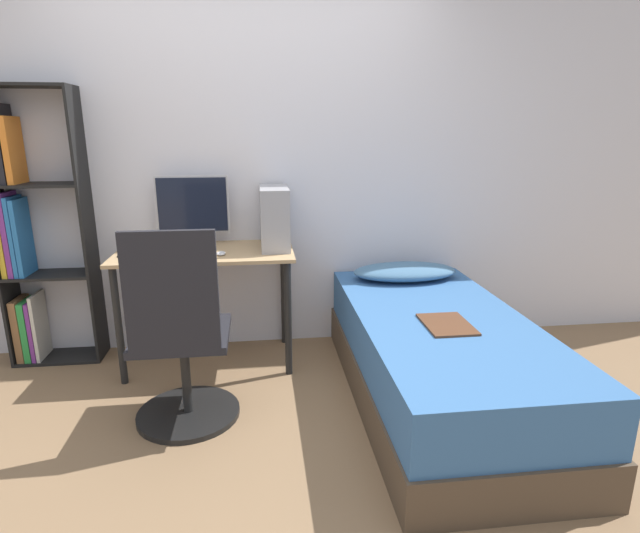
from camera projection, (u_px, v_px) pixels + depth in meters
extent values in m
plane|color=#846647|center=(250.00, 460.00, 2.37)|extent=(14.00, 14.00, 0.00)
cube|color=silver|center=(246.00, 170.00, 3.41)|extent=(8.00, 0.05, 2.50)
cube|color=tan|center=(205.00, 253.00, 3.19)|extent=(1.12, 0.60, 0.02)
cylinder|color=black|center=(119.00, 327.00, 3.00)|extent=(0.04, 0.04, 0.75)
cylinder|color=black|center=(288.00, 319.00, 3.12)|extent=(0.04, 0.04, 0.75)
cylinder|color=black|center=(137.00, 300.00, 3.47)|extent=(0.04, 0.04, 0.75)
cylinder|color=black|center=(284.00, 294.00, 3.59)|extent=(0.04, 0.04, 0.75)
cube|color=black|center=(0.00, 232.00, 3.17)|extent=(0.02, 0.25, 1.78)
cube|color=black|center=(88.00, 230.00, 3.23)|extent=(0.02, 0.25, 1.78)
cube|color=black|center=(63.00, 356.00, 3.43)|extent=(0.52, 0.25, 0.02)
cube|color=black|center=(51.00, 275.00, 3.28)|extent=(0.52, 0.25, 0.02)
cube|color=black|center=(38.00, 185.00, 3.12)|extent=(0.52, 0.25, 0.02)
cube|color=black|center=(23.00, 85.00, 2.97)|extent=(0.52, 0.25, 0.02)
cube|color=brown|center=(23.00, 328.00, 3.35)|extent=(0.04, 0.22, 0.42)
cube|color=green|center=(30.00, 329.00, 3.36)|extent=(0.04, 0.22, 0.41)
cube|color=#7A338E|center=(36.00, 329.00, 3.36)|extent=(0.03, 0.22, 0.41)
cube|color=beige|center=(40.00, 325.00, 3.36)|extent=(0.02, 0.22, 0.45)
cube|color=gold|center=(7.00, 240.00, 3.19)|extent=(0.03, 0.22, 0.46)
cube|color=#7A338E|center=(12.00, 234.00, 3.18)|extent=(0.03, 0.22, 0.54)
cube|color=#2870B7|center=(18.00, 236.00, 3.19)|extent=(0.03, 0.22, 0.51)
cube|color=#2870B7|center=(23.00, 237.00, 3.20)|extent=(0.03, 0.22, 0.49)
cube|color=black|center=(5.00, 144.00, 3.04)|extent=(0.03, 0.22, 0.48)
cube|color=orange|center=(14.00, 150.00, 3.06)|extent=(0.04, 0.22, 0.40)
cylinder|color=black|center=(189.00, 413.00, 2.74)|extent=(0.55, 0.55, 0.03)
cylinder|color=black|center=(186.00, 375.00, 2.68)|extent=(0.05, 0.05, 0.43)
cube|color=black|center=(183.00, 335.00, 2.61)|extent=(0.48, 0.48, 0.04)
cube|color=black|center=(171.00, 292.00, 2.32)|extent=(0.43, 0.04, 0.58)
cube|color=#4C3D2D|center=(436.00, 381.00, 2.88)|extent=(0.94, 1.94, 0.23)
cube|color=#38669E|center=(439.00, 339.00, 2.81)|extent=(0.91, 1.91, 0.28)
ellipsoid|color=teal|center=(405.00, 272.00, 3.44)|extent=(0.72, 0.36, 0.11)
cube|color=#56331E|center=(447.00, 324.00, 2.63)|extent=(0.24, 0.32, 0.01)
cylinder|color=#B7B7BC|center=(195.00, 244.00, 3.37)|extent=(0.16, 0.16, 0.01)
cylinder|color=#B7B7BC|center=(195.00, 237.00, 3.36)|extent=(0.04, 0.04, 0.08)
cube|color=#B7B7BC|center=(193.00, 205.00, 3.30)|extent=(0.47, 0.01, 0.38)
cube|color=black|center=(192.00, 205.00, 3.30)|extent=(0.45, 0.01, 0.36)
cube|color=silver|center=(184.00, 254.00, 3.06)|extent=(0.35, 0.13, 0.02)
cube|color=#99999E|center=(274.00, 217.00, 3.25)|extent=(0.18, 0.43, 0.39)
ellipsoid|color=silver|center=(221.00, 253.00, 3.09)|extent=(0.06, 0.09, 0.02)
cube|color=black|center=(126.00, 254.00, 3.09)|extent=(0.07, 0.14, 0.01)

